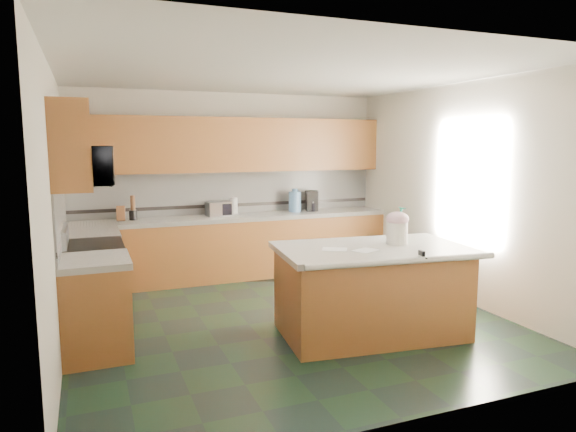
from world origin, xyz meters
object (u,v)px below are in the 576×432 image
treat_jar (397,233)px  coffee_maker (312,201)px  island_base (371,293)px  island_top (372,249)px  toaster_oven (219,209)px  soap_bottle_island (401,225)px  knife_block (121,214)px

treat_jar → coffee_maker: coffee_maker is taller
island_base → treat_jar: size_ratio=7.87×
island_top → island_base: bearing=0.0°
island_base → toaster_oven: 2.97m
toaster_oven → coffee_maker: coffee_maker is taller
island_base → soap_bottle_island: (0.40, 0.09, 0.68)m
coffee_maker → toaster_oven: bearing=-160.3°
island_top → toaster_oven: bearing=114.4°
island_top → toaster_oven: 2.91m
island_base → coffee_maker: 2.93m
island_top → knife_block: bearing=135.7°
soap_bottle_island → knife_block: 3.77m
soap_bottle_island → knife_block: soap_bottle_island is taller
island_top → coffee_maker: 2.86m
island_top → coffee_maker: (0.59, 2.79, 0.19)m
island_base → soap_bottle_island: soap_bottle_island is taller
soap_bottle_island → toaster_oven: 2.97m
island_base → treat_jar: (0.32, 0.03, 0.60)m
island_base → island_top: 0.46m
toaster_oven → island_base: bearing=-76.8°
island_base → coffee_maker: (0.59, 2.79, 0.65)m
treat_jar → soap_bottle_island: (0.08, 0.05, 0.07)m
treat_jar → toaster_oven: 2.99m
soap_bottle_island → coffee_maker: (0.19, 2.71, -0.03)m
island_top → treat_jar: treat_jar is taller
island_base → soap_bottle_island: 0.79m
island_top → toaster_oven: size_ratio=5.35×
soap_bottle_island → coffee_maker: 2.71m
island_base → knife_block: size_ratio=9.00×
island_top → knife_block: 3.57m
knife_block → coffee_maker: coffee_maker is taller
knife_block → toaster_oven: 1.36m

